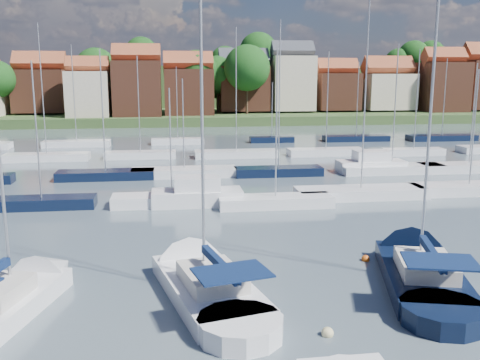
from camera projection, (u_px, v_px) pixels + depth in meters
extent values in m
plane|color=#475860|center=(234.00, 162.00, 61.88)|extent=(260.00, 260.00, 0.00)
cube|color=white|center=(6.00, 307.00, 22.83)|extent=(4.55, 7.31, 1.20)
cone|color=white|center=(54.00, 272.00, 26.96)|extent=(3.62, 3.95, 2.84)
cube|color=white|center=(208.00, 292.00, 24.44)|extent=(5.22, 8.77, 1.20)
cone|color=white|center=(180.00, 257.00, 29.14)|extent=(4.25, 4.67, 3.42)
cylinder|color=white|center=(240.00, 332.00, 20.69)|extent=(4.12, 4.12, 1.20)
cube|color=beige|center=(212.00, 277.00, 23.74)|extent=(3.12, 3.88, 0.70)
cylinder|color=#B2B2B7|center=(202.00, 111.00, 23.37)|extent=(0.14, 0.14, 15.20)
cylinder|color=#B2B2B7|center=(220.00, 267.00, 22.53)|extent=(1.15, 4.46, 0.10)
cube|color=#0D1D42|center=(220.00, 264.00, 22.50)|extent=(1.29, 4.28, 0.35)
cube|color=#0D1D42|center=(232.00, 272.00, 21.11)|extent=(3.30, 2.67, 0.08)
cube|color=black|center=(422.00, 280.00, 25.92)|extent=(5.57, 9.00, 1.20)
cone|color=black|center=(404.00, 246.00, 31.01)|extent=(4.44, 4.85, 3.49)
cylinder|color=black|center=(442.00, 318.00, 21.85)|extent=(4.28, 4.28, 1.20)
cube|color=beige|center=(425.00, 265.00, 25.17)|extent=(3.27, 4.01, 0.70)
cylinder|color=#B2B2B7|center=(431.00, 102.00, 24.82)|extent=(0.14, 0.14, 15.86)
cylinder|color=#B2B2B7|center=(432.00, 256.00, 23.87)|extent=(1.32, 4.52, 0.10)
cube|color=#0D1D42|center=(432.00, 253.00, 23.84)|extent=(1.45, 4.34, 0.35)
cube|color=#0D1D42|center=(440.00, 261.00, 22.34)|extent=(3.41, 2.80, 0.08)
sphere|color=#D85914|center=(248.00, 328.00, 21.49)|extent=(0.45, 0.45, 0.45)
sphere|color=beige|center=(327.00, 335.00, 20.91)|extent=(0.48, 0.48, 0.48)
sphere|color=#D85914|center=(365.00, 261.00, 29.27)|extent=(0.45, 0.45, 0.45)
cube|color=black|center=(42.00, 204.00, 40.66)|extent=(8.01, 2.24, 1.00)
cylinder|color=#B2B2B7|center=(36.00, 131.00, 39.57)|extent=(0.12, 0.12, 10.16)
cube|color=white|center=(172.00, 201.00, 41.62)|extent=(9.22, 2.58, 1.00)
cylinder|color=#B2B2B7|center=(170.00, 142.00, 40.72)|extent=(0.12, 0.12, 8.18)
cube|color=white|center=(275.00, 202.00, 41.10)|extent=(8.78, 2.46, 1.00)
cylinder|color=#B2B2B7|center=(276.00, 124.00, 39.92)|extent=(0.12, 0.12, 11.06)
cube|color=white|center=(361.00, 194.00, 44.09)|extent=(10.79, 3.02, 1.00)
cylinder|color=#B2B2B7|center=(365.00, 97.00, 42.54)|extent=(0.12, 0.12, 14.87)
cube|color=white|center=(469.00, 189.00, 45.71)|extent=(10.13, 2.84, 1.00)
cylinder|color=#B2B2B7|center=(474.00, 128.00, 44.68)|extent=(0.12, 0.12, 9.59)
cube|color=white|center=(197.00, 199.00, 41.65)|extent=(7.00, 2.60, 1.40)
cube|color=white|center=(197.00, 185.00, 41.43)|extent=(3.50, 2.20, 1.30)
cube|color=black|center=(106.00, 176.00, 51.91)|extent=(9.30, 2.60, 1.00)
cylinder|color=#B2B2B7|center=(103.00, 111.00, 50.70)|extent=(0.12, 0.12, 11.48)
cube|color=white|center=(184.00, 173.00, 53.27)|extent=(10.40, 2.91, 1.00)
cylinder|color=#B2B2B7|center=(183.00, 124.00, 52.32)|extent=(0.12, 0.12, 8.77)
cube|color=black|center=(278.00, 172.00, 53.79)|extent=(8.80, 2.46, 1.00)
cylinder|color=#B2B2B7|center=(279.00, 95.00, 52.29)|extent=(0.12, 0.12, 14.33)
cube|color=white|center=(392.00, 169.00, 55.23)|extent=(10.73, 3.00, 1.00)
cylinder|color=#B2B2B7|center=(395.00, 106.00, 53.95)|extent=(0.12, 0.12, 12.14)
cube|color=white|center=(469.00, 168.00, 56.14)|extent=(10.48, 2.93, 1.00)
cylinder|color=#B2B2B7|center=(473.00, 114.00, 55.04)|extent=(0.12, 0.12, 10.28)
cube|color=white|center=(371.00, 167.00, 55.76)|extent=(7.00, 2.60, 1.40)
cube|color=white|center=(371.00, 157.00, 55.55)|extent=(3.50, 2.20, 1.30)
cube|color=white|center=(47.00, 158.00, 63.07)|extent=(9.71, 2.72, 1.00)
cylinder|color=#B2B2B7|center=(42.00, 90.00, 61.52)|extent=(0.12, 0.12, 14.88)
cube|color=white|center=(141.00, 155.00, 64.78)|extent=(8.49, 2.38, 1.00)
cylinder|color=#B2B2B7|center=(139.00, 104.00, 63.58)|extent=(0.12, 0.12, 11.31)
cube|color=white|center=(236.00, 154.00, 65.59)|extent=(10.16, 2.85, 1.00)
cylinder|color=#B2B2B7|center=(236.00, 90.00, 64.06)|extent=(0.12, 0.12, 14.59)
cube|color=white|center=(326.00, 152.00, 67.19)|extent=(9.53, 2.67, 1.00)
cylinder|color=#B2B2B7|center=(327.00, 101.00, 65.93)|extent=(0.12, 0.12, 11.91)
cube|color=white|center=(413.00, 152.00, 67.27)|extent=(7.62, 2.13, 1.00)
cylinder|color=#B2B2B7|center=(417.00, 100.00, 65.99)|extent=(0.12, 0.12, 12.13)
cube|color=white|center=(77.00, 144.00, 75.26)|extent=(9.24, 2.59, 1.00)
cylinder|color=#B2B2B7|center=(74.00, 93.00, 73.88)|extent=(0.12, 0.12, 13.17)
cube|color=white|center=(178.00, 142.00, 77.84)|extent=(7.57, 2.12, 1.00)
cylinder|color=#B2B2B7|center=(177.00, 103.00, 76.74)|extent=(0.12, 0.12, 10.24)
cube|color=black|center=(272.00, 140.00, 79.82)|extent=(6.58, 1.84, 1.00)
cylinder|color=#B2B2B7|center=(272.00, 110.00, 78.94)|extent=(0.12, 0.12, 8.01)
cube|color=black|center=(356.00, 139.00, 81.46)|extent=(9.92, 2.78, 1.00)
cylinder|color=#B2B2B7|center=(358.00, 99.00, 80.30)|extent=(0.12, 0.12, 10.92)
cube|color=black|center=(442.00, 138.00, 82.19)|extent=(10.55, 2.95, 1.00)
cylinder|color=#B2B2B7|center=(445.00, 97.00, 80.97)|extent=(0.12, 0.12, 11.51)
cube|color=#3F572B|center=(197.00, 113.00, 136.67)|extent=(200.00, 70.00, 3.00)
cube|color=#3F572B|center=(192.00, 91.00, 160.05)|extent=(200.00, 60.00, 14.00)
cube|color=brown|center=(42.00, 91.00, 112.38)|extent=(10.37, 9.97, 8.73)
cube|color=brown|center=(40.00, 63.00, 111.28)|extent=(10.57, 5.13, 5.13)
cube|color=beige|center=(89.00, 94.00, 105.36)|extent=(8.09, 8.80, 8.96)
cube|color=brown|center=(88.00, 66.00, 104.29)|extent=(8.25, 4.00, 4.00)
cube|color=brown|center=(138.00, 89.00, 107.30)|extent=(9.36, 10.17, 10.97)
cube|color=brown|center=(136.00, 55.00, 106.00)|extent=(9.54, 4.63, 4.63)
cube|color=brown|center=(189.00, 92.00, 110.46)|extent=(9.90, 8.56, 9.42)
cube|color=brown|center=(188.00, 63.00, 109.30)|extent=(10.10, 4.90, 4.90)
cube|color=brown|center=(243.00, 88.00, 116.78)|extent=(10.59, 8.93, 9.49)
cube|color=#383A42|center=(243.00, 60.00, 115.60)|extent=(10.80, 5.24, 5.24)
cube|color=beige|center=(292.00, 83.00, 117.12)|extent=(9.01, 8.61, 11.65)
cube|color=#383A42|center=(292.00, 51.00, 115.77)|extent=(9.19, 4.46, 4.46)
cube|color=brown|center=(336.00, 91.00, 120.01)|extent=(9.10, 9.34, 8.00)
cube|color=brown|center=(337.00, 68.00, 119.01)|extent=(9.28, 4.50, 4.50)
cube|color=beige|center=(387.00, 91.00, 121.17)|extent=(10.86, 9.59, 7.88)
cube|color=brown|center=(388.00, 68.00, 120.14)|extent=(11.07, 5.37, 5.37)
cube|color=brown|center=(442.00, 87.00, 119.92)|extent=(9.18, 9.96, 10.97)
cube|color=brown|center=(444.00, 57.00, 118.63)|extent=(9.36, 4.54, 4.54)
cylinder|color=#382619|center=(412.00, 80.00, 141.03)|extent=(0.50, 0.50, 4.47)
sphere|color=#1C4F18|center=(413.00, 56.00, 139.84)|extent=(8.18, 8.18, 8.18)
cylinder|color=#382619|center=(218.00, 103.00, 115.95)|extent=(0.50, 0.50, 4.46)
sphere|color=#1C4F18|center=(218.00, 75.00, 114.77)|extent=(8.15, 8.15, 8.15)
cylinder|color=#382619|center=(258.00, 80.00, 133.81)|extent=(0.50, 0.50, 5.15)
sphere|color=#1C4F18|center=(258.00, 51.00, 132.45)|extent=(9.41, 9.41, 9.41)
cylinder|color=#382619|center=(142.00, 80.00, 132.60)|extent=(0.50, 0.50, 4.56)
sphere|color=#1C4F18|center=(141.00, 54.00, 131.39)|extent=(8.34, 8.34, 8.34)
cylinder|color=#382619|center=(97.00, 100.00, 121.46)|extent=(0.50, 0.50, 5.15)
sphere|color=#1C4F18|center=(96.00, 69.00, 120.09)|extent=(9.42, 9.42, 9.42)
cylinder|color=#382619|center=(28.00, 89.00, 120.95)|extent=(0.50, 0.50, 3.42)
sphere|color=#1C4F18|center=(27.00, 68.00, 120.05)|extent=(6.26, 6.26, 6.26)
cylinder|color=#382619|center=(258.00, 102.00, 125.89)|extent=(0.50, 0.50, 3.77)
sphere|color=#1C4F18|center=(258.00, 80.00, 124.89)|extent=(6.89, 6.89, 6.89)
cylinder|color=#382619|center=(247.00, 102.00, 111.76)|extent=(0.50, 0.50, 5.21)
sphere|color=#1C4F18|center=(247.00, 68.00, 110.38)|extent=(9.53, 9.53, 9.53)
cylinder|color=#382619|center=(456.00, 103.00, 129.26)|extent=(0.50, 0.50, 2.97)
sphere|color=#1C4F18|center=(458.00, 86.00, 128.47)|extent=(5.44, 5.44, 5.44)
cylinder|color=#382619|center=(197.00, 103.00, 113.19)|extent=(0.50, 0.50, 4.84)
sphere|color=#1C4F18|center=(197.00, 71.00, 111.91)|extent=(8.85, 8.85, 8.85)
cylinder|color=#382619|center=(397.00, 81.00, 140.76)|extent=(0.50, 0.50, 3.72)
sphere|color=#1C4F18|center=(398.00, 62.00, 139.78)|extent=(6.80, 6.80, 6.80)
cylinder|color=#382619|center=(441.00, 103.00, 120.84)|extent=(0.50, 0.50, 4.05)
sphere|color=#1C4F18|center=(443.00, 78.00, 119.77)|extent=(7.40, 7.40, 7.40)
cylinder|color=#382619|center=(225.00, 83.00, 132.47)|extent=(0.50, 0.50, 3.93)
sphere|color=#1C4F18|center=(225.00, 61.00, 131.43)|extent=(7.19, 7.19, 7.19)
cylinder|color=#382619|center=(333.00, 103.00, 123.68)|extent=(0.50, 0.50, 3.82)
sphere|color=#1C4F18|center=(334.00, 80.00, 122.67)|extent=(6.99, 6.99, 6.99)
cylinder|color=#382619|center=(119.00, 107.00, 110.59)|extent=(0.50, 0.50, 3.48)
sphere|color=#1C4F18|center=(118.00, 84.00, 109.67)|extent=(6.37, 6.37, 6.37)
cylinder|color=#382619|center=(437.00, 103.00, 129.83)|extent=(0.50, 0.50, 2.99)
sphere|color=#1C4F18|center=(438.00, 86.00, 129.04)|extent=(5.46, 5.46, 5.46)
cylinder|color=#382619|center=(218.00, 105.00, 119.11)|extent=(0.50, 0.50, 3.25)
sphere|color=#1C4F18|center=(217.00, 85.00, 118.25)|extent=(5.94, 5.94, 5.94)
cylinder|color=#382619|center=(187.00, 105.00, 119.91)|extent=(0.50, 0.50, 2.98)
sphere|color=#1C4F18|center=(187.00, 87.00, 119.12)|extent=(5.46, 5.46, 5.46)
cylinder|color=#382619|center=(429.00, 76.00, 147.95)|extent=(0.50, 0.50, 4.29)
sphere|color=#1C4F18|center=(431.00, 55.00, 146.82)|extent=(7.84, 7.84, 7.84)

